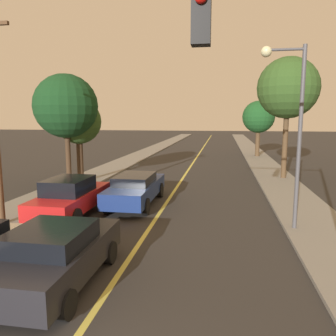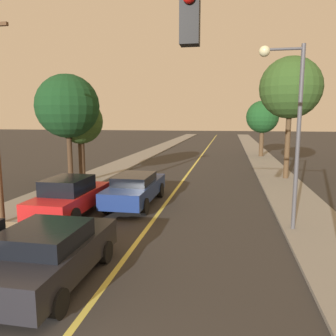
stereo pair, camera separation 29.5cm
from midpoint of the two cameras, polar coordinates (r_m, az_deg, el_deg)
The scene contains 12 objects.
road_surface at distance 38.97m, azimuth 6.55°, elevation 2.83°, with size 9.54×80.00×0.01m.
sidewalk_left at distance 39.83m, azimuth -2.12°, elevation 3.09°, with size 2.50×80.00×0.12m.
sidewalk_right at distance 39.02m, azimuth 15.42°, elevation 2.66°, with size 2.50×80.00×0.12m.
car_near_lane_front at distance 8.53m, azimuth -19.00°, elevation -13.91°, with size 2.00×4.16×1.45m.
car_near_lane_second at distance 15.11m, azimuth -5.11°, elevation -3.51°, with size 1.88×5.10×1.43m.
car_outer_lane_second at distance 13.79m, azimuth -16.12°, elevation -4.76°, with size 1.84×4.47×1.61m.
traffic_signal_mast at distance 5.82m, azimuth 22.90°, elevation 13.02°, with size 5.61×0.42×6.35m.
streetlamp_right at distance 11.88m, azimuth 20.95°, elevation 9.08°, with size 1.47×0.36×6.23m.
tree_left_near at distance 19.52m, azimuth -16.66°, elevation 10.22°, with size 3.56×3.56×6.28m.
tree_left_far at distance 20.30m, azimuth -14.62°, elevation 7.76°, with size 2.68×2.68×4.99m.
tree_right_near at distance 22.27m, azimuth 20.92°, elevation 12.86°, with size 3.81×3.81×7.60m.
tree_right_far at distance 34.36m, azimuth 16.37°, elevation 8.48°, with size 3.20×3.20×5.55m.
Camera 2 is at (2.82, -2.65, 3.97)m, focal length 35.00 mm.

